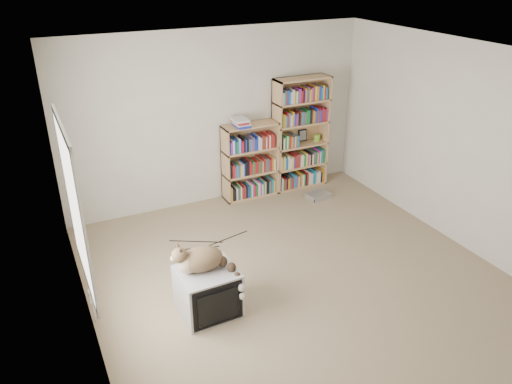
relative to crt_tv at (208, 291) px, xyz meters
name	(u,v)px	position (x,y,z in m)	size (l,w,h in m)	color
floor	(304,285)	(1.13, -0.04, -0.25)	(4.50, 5.00, 0.01)	gray
wall_back	(217,118)	(1.13, 2.46, 1.00)	(4.50, 0.02, 2.50)	beige
wall_left	(80,233)	(-1.12, -0.04, 1.00)	(0.02, 5.00, 2.50)	beige
wall_right	(470,150)	(3.38, -0.04, 1.00)	(0.02, 5.00, 2.50)	beige
ceiling	(315,60)	(1.13, -0.04, 2.25)	(4.50, 5.00, 0.02)	white
window	(75,207)	(-1.11, 0.16, 1.15)	(0.02, 1.22, 1.52)	white
crt_tv	(208,291)	(0.00, 0.00, 0.00)	(0.60, 0.55, 0.51)	#ACACAF
cat	(207,263)	(0.01, 0.00, 0.34)	(0.66, 0.52, 0.54)	#322414
bookcase_tall	(300,136)	(2.42, 2.31, 0.58)	(0.87, 0.30, 1.73)	tan
bookcase_short	(250,164)	(1.57, 2.32, 0.27)	(0.83, 0.30, 1.14)	tan
book_stack	(241,122)	(1.41, 2.26, 0.95)	(0.22, 0.28, 0.12)	#A6161E
green_mug	(316,138)	(2.72, 2.30, 0.51)	(0.10, 0.10, 0.11)	#78AD31
framed_print	(303,135)	(2.52, 2.40, 0.55)	(0.14, 0.01, 0.19)	black
dvd_player	(318,195)	(2.46, 1.77, -0.21)	(0.34, 0.24, 0.08)	#AEAEB3
wall_outlet	(90,296)	(-1.11, 0.34, 0.07)	(0.01, 0.08, 0.13)	silver
floor_cables	(232,236)	(0.82, 1.29, -0.25)	(1.20, 0.70, 0.01)	black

